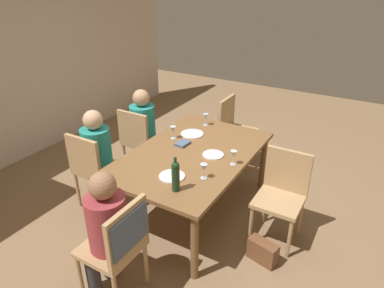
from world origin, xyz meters
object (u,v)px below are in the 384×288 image
at_px(person_woman_host, 105,226).
at_px(wine_glass_near_right, 234,155).
at_px(wine_bottle_tall_green, 176,175).
at_px(wine_glass_far, 206,117).
at_px(dinner_plate_guest_left, 172,176).
at_px(person_man_guest, 144,126).
at_px(dinner_plate_guest_right, 213,155).
at_px(wine_glass_near_left, 173,130).
at_px(dining_table, 192,158).
at_px(chair_far_left, 93,166).
at_px(handbag, 263,251).
at_px(dinner_plate_host, 192,134).
at_px(person_man_bearded, 99,151).
at_px(chair_right_end, 234,126).
at_px(chair_near, 282,190).
at_px(chair_far_right, 139,138).
at_px(chair_left_end, 121,240).
at_px(wine_glass_centre, 204,168).

height_order(person_woman_host, wine_glass_near_right, person_woman_host).
height_order(wine_bottle_tall_green, wine_glass_far, wine_bottle_tall_green).
relative_size(wine_glass_near_right, dinner_plate_guest_left, 0.61).
height_order(person_man_guest, dinner_plate_guest_right, person_man_guest).
height_order(wine_glass_near_left, wine_glass_near_right, same).
height_order(person_man_guest, wine_glass_near_left, person_man_guest).
distance_m(wine_glass_near_right, dinner_plate_guest_right, 0.28).
height_order(person_man_guest, wine_bottle_tall_green, person_man_guest).
height_order(dining_table, wine_glass_near_left, wine_glass_near_left).
distance_m(dining_table, dinner_plate_guest_right, 0.24).
height_order(chair_far_left, wine_glass_far, chair_far_left).
bearing_deg(wine_bottle_tall_green, wine_glass_near_right, -19.93).
bearing_deg(handbag, wine_glass_far, 48.14).
distance_m(wine_glass_near_left, handbag, 1.61).
bearing_deg(dinner_plate_guest_right, chair_far_left, 114.92).
bearing_deg(dinner_plate_host, person_man_bearded, 136.33).
bearing_deg(person_man_guest, chair_far_left, -90.00).
distance_m(person_man_bearded, dinner_plate_guest_left, 1.06).
bearing_deg(wine_glass_near_right, dinner_plate_guest_left, 142.02).
relative_size(dining_table, wine_bottle_tall_green, 5.58).
bearing_deg(chair_right_end, person_man_bearded, -27.72).
xyz_separation_m(person_man_bearded, person_man_guest, (0.82, 0.00, 0.00)).
distance_m(person_woman_host, dinner_plate_host, 1.69).
bearing_deg(dinner_plate_host, wine_glass_far, -0.73).
height_order(chair_near, wine_glass_near_left, chair_near).
distance_m(wine_glass_far, dinner_plate_host, 0.34).
distance_m(dinner_plate_host, dinner_plate_guest_left, 0.95).
xyz_separation_m(wine_glass_near_left, handbag, (-0.54, -1.32, -0.73)).
bearing_deg(person_man_bearded, dinner_plate_guest_left, -6.98).
xyz_separation_m(chair_far_right, person_man_bearded, (-0.70, -0.00, 0.13)).
relative_size(chair_far_right, dinner_plate_host, 3.46).
bearing_deg(chair_far_right, wine_glass_near_left, -12.28).
distance_m(chair_far_left, person_woman_host, 1.24).
relative_size(wine_bottle_tall_green, wine_glass_near_right, 2.19).
height_order(wine_glass_far, handbag, wine_glass_far).
height_order(chair_left_end, chair_far_right, same).
xyz_separation_m(dining_table, wine_glass_near_left, (0.19, 0.36, 0.18)).
relative_size(person_woman_host, person_man_bearded, 1.00).
relative_size(person_woman_host, wine_glass_centre, 7.74).
height_order(chair_near, wine_bottle_tall_green, wine_bottle_tall_green).
height_order(chair_far_right, person_man_guest, person_man_guest).
xyz_separation_m(wine_bottle_tall_green, wine_glass_far, (1.39, 0.46, -0.04)).
bearing_deg(chair_far_right, chair_right_end, 47.75).
relative_size(chair_far_left, wine_glass_near_left, 6.17).
bearing_deg(dinner_plate_guest_left, dinner_plate_guest_right, -13.64).
height_order(wine_glass_centre, wine_glass_near_right, same).
distance_m(wine_bottle_tall_green, wine_glass_near_left, 1.05).
distance_m(wine_bottle_tall_green, dinner_plate_guest_left, 0.27).
distance_m(dining_table, chair_left_end, 1.30).
height_order(person_man_bearded, wine_bottle_tall_green, person_man_bearded).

